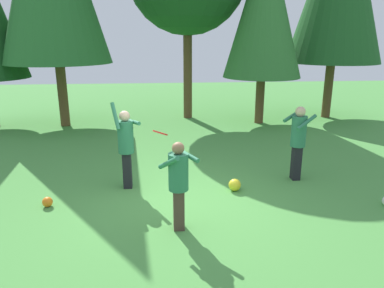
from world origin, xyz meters
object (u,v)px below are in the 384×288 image
(person_thrower, at_px, (126,142))
(frisbee, at_px, (160,133))
(person_bystander, at_px, (298,137))
(tree_right, at_px, (265,5))
(person_catcher, at_px, (178,179))
(ball_orange, at_px, (47,202))
(ball_yellow, at_px, (235,185))

(person_thrower, height_order, frisbee, person_thrower)
(person_bystander, xyz_separation_m, tree_right, (0.69, 5.84, 3.27))
(person_bystander, relative_size, frisbee, 4.68)
(person_catcher, height_order, person_bystander, person_bystander)
(person_catcher, bearing_deg, frisbee, 0.00)
(person_catcher, bearing_deg, person_thrower, -7.19)
(ball_orange, bearing_deg, person_catcher, -23.00)
(person_bystander, height_order, ball_yellow, person_bystander)
(person_thrower, relative_size, person_bystander, 1.11)
(frisbee, xyz_separation_m, ball_yellow, (1.59, 1.12, -1.50))
(person_catcher, bearing_deg, person_bystander, -89.49)
(person_bystander, bearing_deg, ball_orange, -17.50)
(person_thrower, distance_m, tree_right, 8.22)
(person_bystander, bearing_deg, person_catcher, 8.03)
(frisbee, height_order, ball_orange, frisbee)
(person_bystander, relative_size, ball_orange, 8.57)
(person_bystander, xyz_separation_m, ball_yellow, (-1.56, -0.54, -0.90))
(person_thrower, xyz_separation_m, person_catcher, (1.03, -1.93, -0.11))
(tree_right, bearing_deg, person_bystander, -96.78)
(ball_orange, bearing_deg, person_bystander, 10.37)
(ball_yellow, bearing_deg, person_bystander, 19.24)
(person_thrower, height_order, person_bystander, person_thrower)
(person_thrower, height_order, person_catcher, person_thrower)
(ball_yellow, xyz_separation_m, tree_right, (2.25, 6.39, 4.17))
(ball_yellow, bearing_deg, tree_right, 70.58)
(person_bystander, bearing_deg, frisbee, -0.00)
(frisbee, bearing_deg, person_bystander, 27.87)
(person_thrower, relative_size, frisbee, 5.18)
(person_thrower, bearing_deg, person_catcher, 2.10)
(person_thrower, height_order, ball_yellow, person_thrower)
(person_catcher, distance_m, ball_orange, 2.88)
(person_bystander, height_order, tree_right, tree_right)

